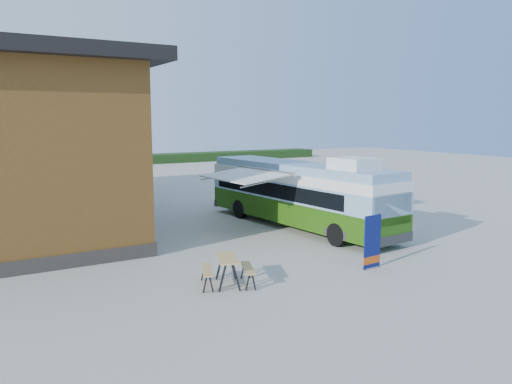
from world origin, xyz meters
TOP-DOWN VIEW (x-y plane):
  - ground at (0.00, 0.00)m, footprint 100.00×100.00m
  - barn at (-10.50, 10.00)m, footprint 9.60×21.20m
  - hedge at (8.00, 38.00)m, footprint 40.00×3.00m
  - bus at (0.94, 1.48)m, footprint 3.28×11.39m
  - awning at (-1.64, 1.72)m, footprint 2.78×4.13m
  - banner at (-0.72, -5.16)m, footprint 0.80×0.22m
  - picnic_table at (-5.70, -4.25)m, footprint 1.92×1.83m
  - person_a at (-5.70, 8.42)m, footprint 0.80×0.63m
  - person_b at (0.66, 8.74)m, footprint 0.81×1.00m
  - slurry_tanker at (-5.70, 15.04)m, footprint 2.46×6.48m

SIDE VIEW (x-z plane):
  - ground at x=0.00m, z-range 0.00..0.00m
  - hedge at x=8.00m, z-range 0.00..1.00m
  - picnic_table at x=-5.70m, z-range 0.21..1.09m
  - banner at x=-0.72m, z-range -0.17..1.66m
  - person_a at x=-5.70m, z-range 0.00..1.93m
  - person_b at x=0.66m, z-range 0.00..1.94m
  - slurry_tanker at x=-5.70m, z-range 0.18..2.59m
  - bus at x=0.94m, z-range -0.08..3.38m
  - awning at x=-1.64m, z-range 2.26..2.77m
  - barn at x=-10.50m, z-range -0.16..7.34m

